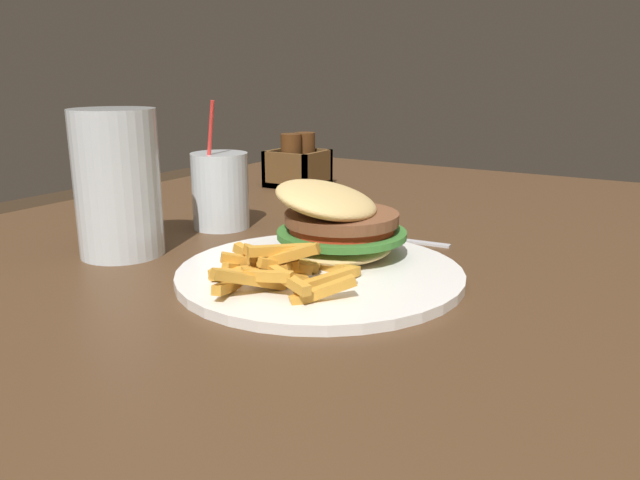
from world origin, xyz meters
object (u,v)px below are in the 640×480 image
at_px(juice_glass, 220,193).
at_px(condiment_caddy, 298,166).
at_px(spoon, 350,230).
at_px(beer_glass, 118,188).
at_px(meal_plate_near, 327,245).

relative_size(juice_glass, condiment_caddy, 1.76).
bearing_deg(condiment_caddy, spoon, -135.89).
distance_m(beer_glass, spoon, 0.29).
xyz_separation_m(beer_glass, condiment_caddy, (0.47, 0.07, -0.04)).
distance_m(meal_plate_near, condiment_caddy, 0.50).
bearing_deg(beer_glass, condiment_caddy, 8.46).
distance_m(beer_glass, juice_glass, 0.16).
distance_m(juice_glass, spoon, 0.18).
distance_m(meal_plate_near, spoon, 0.15).
height_order(beer_glass, spoon, beer_glass).
bearing_deg(condiment_caddy, beer_glass, -171.54).
bearing_deg(meal_plate_near, condiment_caddy, 36.95).
xyz_separation_m(meal_plate_near, juice_glass, (0.09, 0.22, 0.02)).
bearing_deg(juice_glass, condiment_caddy, 15.02).
bearing_deg(beer_glass, spoon, -40.43).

